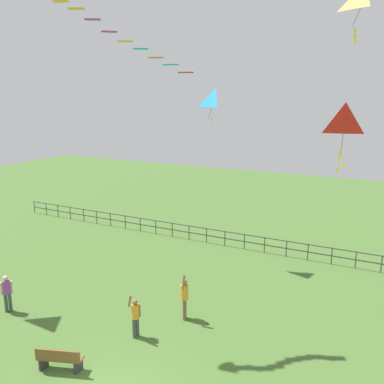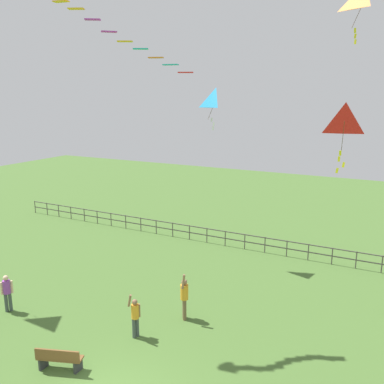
{
  "view_description": "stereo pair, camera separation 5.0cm",
  "coord_description": "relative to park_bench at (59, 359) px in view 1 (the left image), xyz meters",
  "views": [
    {
      "loc": [
        6.7,
        -7.55,
        8.71
      ],
      "look_at": [
        -0.53,
        6.72,
        5.01
      ],
      "focal_mm": 37.8,
      "sensor_mm": 36.0,
      "label": 1
    },
    {
      "loc": [
        6.75,
        -7.52,
        8.71
      ],
      "look_at": [
        -0.53,
        6.72,
        5.01
      ],
      "focal_mm": 37.8,
      "sensor_mm": 36.0,
      "label": 2
    }
  ],
  "objects": [
    {
      "name": "person_4",
      "position": [
        1.09,
        2.75,
        0.44
      ],
      "size": [
        0.37,
        0.46,
        1.79
      ],
      "color": "#3F4C47",
      "rests_on": "ground_plane"
    },
    {
      "name": "person_0",
      "position": [
        2.11,
        4.7,
        0.55
      ],
      "size": [
        0.33,
        0.52,
        2.02
      ],
      "color": "brown",
      "rests_on": "ground_plane"
    },
    {
      "name": "kite_1",
      "position": [
        7.33,
        7.19,
        7.4
      ],
      "size": [
        1.17,
        1.09,
        2.54
      ],
      "color": "red"
    },
    {
      "name": "park_bench",
      "position": [
        0.0,
        0.0,
        0.0
      ],
      "size": [
        1.55,
        0.89,
        0.85
      ],
      "color": "brown",
      "rests_on": "ground_plane"
    },
    {
      "name": "kite_0",
      "position": [
        0.47,
        11.33,
        8.18
      ],
      "size": [
        1.06,
        1.03,
        2.1
      ],
      "color": "#198CD1"
    },
    {
      "name": "waterfront_railing",
      "position": [
        2.11,
        13.18,
        0.15
      ],
      "size": [
        36.05,
        0.06,
        0.95
      ],
      "color": "#4C4742",
      "rests_on": "ground_plane"
    },
    {
      "name": "kite_2",
      "position": [
        7.27,
        10.94,
        12.18
      ],
      "size": [
        1.27,
        1.32,
        2.36
      ],
      "color": "orange"
    },
    {
      "name": "person_3",
      "position": [
        -4.74,
        1.89,
        0.46
      ],
      "size": [
        0.34,
        0.4,
        1.61
      ],
      "color": "#3F4C47",
      "rests_on": "ground_plane"
    }
  ]
}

